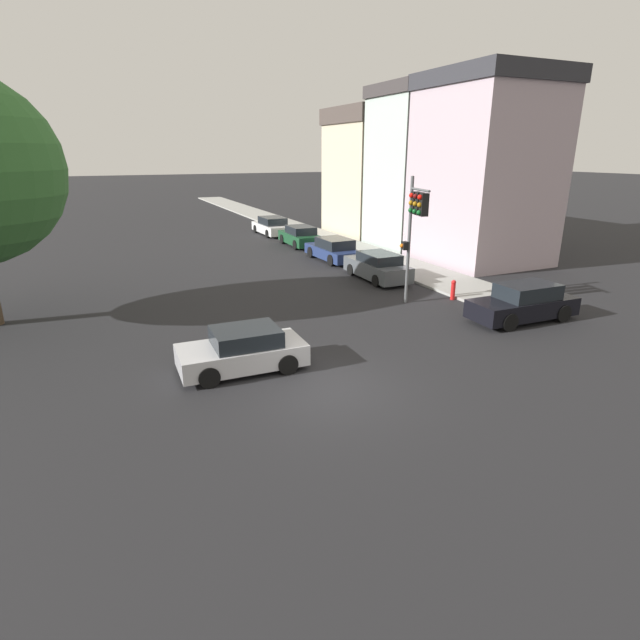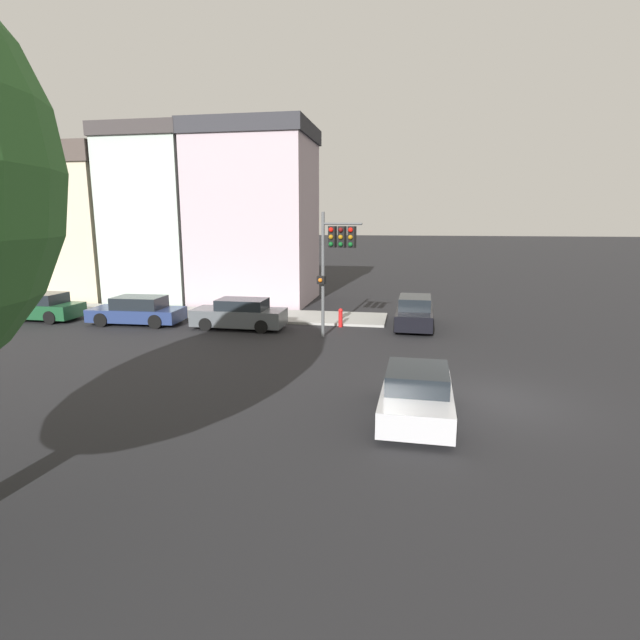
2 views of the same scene
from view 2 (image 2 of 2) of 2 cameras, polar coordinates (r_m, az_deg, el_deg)
ground_plane at (r=15.62m, az=19.57°, el=-8.58°), size 300.00×300.00×0.00m
rowhouse_backdrop at (r=34.80m, az=-17.57°, el=11.03°), size 7.73×19.95×10.79m
traffic_signal at (r=21.51m, az=1.84°, el=8.16°), size 0.65×1.95×5.48m
crossing_car_0 at (r=13.52m, az=11.00°, el=-8.41°), size 3.88×2.00×1.33m
crossing_car_1 at (r=24.67m, az=10.75°, el=0.82°), size 4.46×1.90×1.49m
parked_car_0 at (r=24.24m, az=-9.16°, el=0.63°), size 1.87×4.42×1.44m
parked_car_1 at (r=26.55m, az=-20.13°, el=0.97°), size 2.07×4.60×1.40m
parked_car_2 at (r=29.81m, az=-29.42°, el=1.29°), size 1.99×4.37×1.42m
fire_hydrant at (r=24.32m, az=2.36°, el=0.34°), size 0.22×0.22×0.92m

